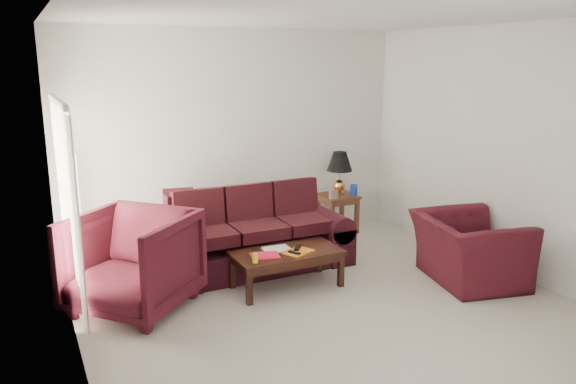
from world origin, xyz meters
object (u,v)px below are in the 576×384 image
object	(u,v)px
coffee_table	(287,269)
sofa	(255,231)
end_table	(337,213)
armchair_right	(469,249)
armchair_left	(132,262)
floor_lamp	(72,214)

from	to	relation	value
coffee_table	sofa	bearing A→B (deg)	108.11
end_table	sofa	bearing A→B (deg)	-152.78
armchair_right	sofa	bearing A→B (deg)	67.25
armchair_left	armchair_right	bearing A→B (deg)	32.61
armchair_right	armchair_left	bearing A→B (deg)	88.33
sofa	armchair_left	xyz separation A→B (m)	(-1.62, -0.54, 0.04)
armchair_left	armchair_right	world-z (taller)	armchair_left
floor_lamp	armchair_right	distance (m)	4.78
end_table	floor_lamp	distance (m)	3.81
sofa	coffee_table	xyz separation A→B (m)	(0.08, -0.72, -0.27)
end_table	armchair_left	bearing A→B (deg)	-156.80
armchair_left	coffee_table	size ratio (longest dim) A/B	0.92
floor_lamp	armchair_left	distance (m)	1.47
armchair_left	coffee_table	bearing A→B (deg)	41.02
sofa	armchair_left	distance (m)	1.71
armchair_right	coffee_table	size ratio (longest dim) A/B	0.96
floor_lamp	coffee_table	bearing A→B (deg)	-36.23
floor_lamp	armchair_right	world-z (taller)	floor_lamp
sofa	armchair_left	bearing A→B (deg)	-163.13
end_table	coffee_table	distance (m)	2.31
armchair_left	floor_lamp	bearing A→B (deg)	154.28
end_table	armchair_right	xyz separation A→B (m)	(0.37, -2.39, 0.10)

